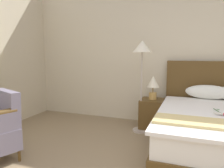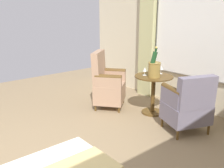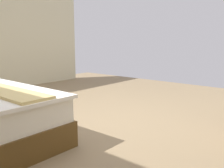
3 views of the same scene
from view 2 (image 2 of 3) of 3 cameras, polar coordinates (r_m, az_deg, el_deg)
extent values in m
cube|color=beige|center=(4.64, 19.82, 12.28)|extent=(0.12, 5.61, 2.96)
cube|color=white|center=(4.57, 19.50, 14.41)|extent=(0.02, 1.83, 2.11)
cube|color=white|center=(4.54, 19.30, 14.42)|extent=(0.02, 1.74, 2.07)
cube|color=#BFBD82|center=(5.17, 8.08, 12.67)|extent=(0.10, 0.36, 2.83)
cylinder|color=brown|center=(4.49, 9.16, -6.35)|extent=(0.37, 0.37, 0.03)
cylinder|color=brown|center=(4.38, 9.34, -2.56)|extent=(0.07, 0.07, 0.66)
cylinder|color=brown|center=(4.28, 9.54, 1.73)|extent=(0.65, 0.65, 0.02)
cylinder|color=olive|center=(4.17, 9.64, 3.18)|extent=(0.20, 0.20, 0.24)
torus|color=olive|center=(4.15, 9.72, 4.79)|extent=(0.21, 0.21, 0.02)
cylinder|color=white|center=(4.15, 9.70, 4.52)|extent=(0.18, 0.18, 0.03)
cylinder|color=#1E4723|center=(4.13, 9.42, 5.30)|extent=(0.13, 0.11, 0.31)
cylinder|color=#193D1E|center=(4.12, 10.06, 7.73)|extent=(0.05, 0.04, 0.08)
sphere|color=gold|center=(4.11, 10.09, 8.20)|extent=(0.04, 0.04, 0.04)
cylinder|color=white|center=(4.44, 11.05, 2.34)|extent=(0.06, 0.06, 0.01)
cylinder|color=white|center=(4.43, 11.08, 2.82)|extent=(0.01, 0.01, 0.07)
cone|color=white|center=(4.42, 11.13, 3.70)|extent=(0.08, 0.08, 0.07)
cylinder|color=white|center=(4.29, 7.46, 2.03)|extent=(0.07, 0.07, 0.01)
cylinder|color=white|center=(4.29, 7.48, 2.48)|extent=(0.01, 0.01, 0.06)
cone|color=white|center=(4.27, 7.51, 3.35)|extent=(0.07, 0.07, 0.07)
cylinder|color=white|center=(4.45, 10.10, 2.45)|extent=(0.15, 0.15, 0.01)
sphere|color=maroon|center=(4.44, 10.25, 2.66)|extent=(0.02, 0.02, 0.02)
sphere|color=maroon|center=(4.44, 10.10, 2.68)|extent=(0.03, 0.03, 0.03)
sphere|color=maroon|center=(4.45, 10.60, 2.68)|extent=(0.03, 0.03, 0.03)
cylinder|color=brown|center=(4.24, 17.50, -7.38)|extent=(0.04, 0.04, 0.15)
cylinder|color=brown|center=(3.98, 11.39, -8.51)|extent=(0.04, 0.04, 0.15)
cylinder|color=brown|center=(3.93, 21.17, -9.66)|extent=(0.04, 0.04, 0.15)
cylinder|color=brown|center=(3.65, 14.76, -11.13)|extent=(0.04, 0.04, 0.15)
cube|color=slate|center=(3.86, 16.49, -6.24)|extent=(0.74, 0.70, 0.28)
cube|color=slate|center=(3.58, 18.80, -1.94)|extent=(0.57, 0.34, 0.46)
cube|color=slate|center=(3.93, 19.60, -2.16)|extent=(0.26, 0.47, 0.23)
cylinder|color=brown|center=(3.90, 19.76, -0.54)|extent=(0.26, 0.47, 0.09)
cube|color=slate|center=(3.66, 13.43, -2.99)|extent=(0.26, 0.47, 0.23)
cylinder|color=brown|center=(3.62, 13.55, -1.25)|extent=(0.26, 0.47, 0.09)
cylinder|color=brown|center=(4.43, 1.59, -5.89)|extent=(0.04, 0.04, 0.11)
cylinder|color=brown|center=(4.91, 2.57, -3.66)|extent=(0.04, 0.04, 0.11)
cylinder|color=brown|center=(4.51, -3.80, -5.49)|extent=(0.04, 0.04, 0.11)
cylinder|color=brown|center=(4.98, -2.32, -3.35)|extent=(0.04, 0.04, 0.11)
cube|color=tan|center=(4.63, -0.49, -1.92)|extent=(0.78, 0.77, 0.34)
cube|color=tan|center=(4.55, -3.03, 3.82)|extent=(0.53, 0.47, 0.59)
cube|color=tan|center=(4.31, -0.88, 0.41)|extent=(0.36, 0.42, 0.19)
cylinder|color=brown|center=(4.29, -0.88, 1.60)|extent=(0.36, 0.42, 0.09)
cube|color=tan|center=(4.78, 0.32, 1.99)|extent=(0.36, 0.42, 0.19)
cylinder|color=brown|center=(4.76, 0.32, 3.07)|extent=(0.36, 0.42, 0.09)
camera|label=1|loc=(3.94, -30.12, 8.99)|focal=35.00mm
camera|label=3|loc=(3.13, 48.43, 0.74)|focal=40.00mm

